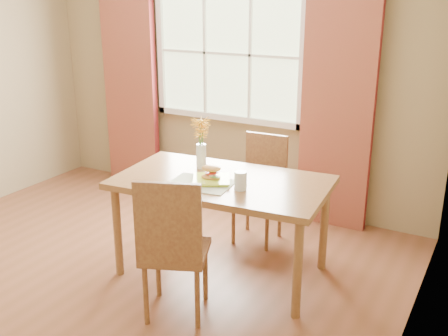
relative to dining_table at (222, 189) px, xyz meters
name	(u,v)px	position (x,y,z in m)	size (l,w,h in m)	color
room	(96,103)	(-0.70, -0.51, 0.67)	(4.24, 3.84, 2.74)	brown
window	(228,54)	(-0.70, 1.36, 0.82)	(1.62, 0.06, 1.32)	beige
curtain_left	(130,86)	(-1.85, 1.27, 0.42)	(0.65, 0.08, 2.20)	maroon
curtain_right	(337,108)	(0.45, 1.27, 0.42)	(0.65, 0.08, 2.20)	maroon
dining_table	(222,189)	(0.00, 0.00, 0.00)	(1.63, 1.01, 0.76)	brown
chair_near	(172,244)	(0.03, -0.70, -0.13)	(0.54, 0.54, 1.00)	brown
chair_far	(261,183)	(0.00, 0.70, -0.18)	(0.40, 0.40, 0.92)	brown
placemat	(201,183)	(-0.08, -0.16, 0.08)	(0.45, 0.33, 0.01)	#B5BFA2
plate	(211,180)	(-0.04, -0.09, 0.09)	(0.26, 0.26, 0.01)	#BDD936
croissant_sandwich	(211,172)	(-0.04, -0.08, 0.15)	(0.17, 0.13, 0.11)	gold
water_glass	(241,181)	(0.22, -0.12, 0.14)	(0.09, 0.09, 0.13)	silver
flower_vase	(201,137)	(-0.27, 0.15, 0.33)	(0.16, 0.16, 0.40)	silver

